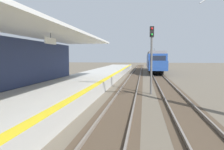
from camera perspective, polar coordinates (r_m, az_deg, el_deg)
name	(u,v)px	position (r m, az deg, el deg)	size (l,w,h in m)	color
station_platform	(68,89)	(16.16, -11.95, -3.86)	(5.00, 80.00, 0.91)	#B7B5AD
track_pair_nearest_platform	(130,88)	(19.20, 4.82, -3.60)	(2.34, 120.00, 0.16)	#4C3D2D
track_pair_middle	(168,89)	(19.28, 14.98, -3.71)	(2.34, 120.00, 0.16)	#4C3D2D
approaching_train	(155,61)	(41.42, 11.65, 3.84)	(2.93, 19.60, 4.76)	navy
rail_signal_post	(152,53)	(16.32, 10.73, 5.91)	(0.32, 0.34, 5.20)	#4C4C4C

